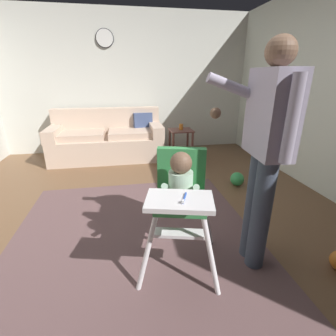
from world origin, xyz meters
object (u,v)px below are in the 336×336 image
(wall_clock, at_px, (105,38))
(toy_ball, at_px, (237,179))
(adult_standing, at_px, (266,150))
(couch, at_px, (108,140))
(side_table, at_px, (181,137))
(sippy_cup, at_px, (181,127))
(high_chair, at_px, (181,190))

(wall_clock, bearing_deg, toy_ball, -50.16)
(adult_standing, height_order, wall_clock, wall_clock)
(couch, bearing_deg, side_table, 78.39)
(side_table, bearing_deg, couch, 168.39)
(couch, height_order, side_table, couch)
(wall_clock, bearing_deg, sippy_cup, -31.22)
(couch, distance_m, sippy_cup, 1.33)
(high_chair, distance_m, side_table, 2.71)
(adult_standing, relative_size, sippy_cup, 16.49)
(toy_ball, distance_m, wall_clock, 3.30)
(couch, bearing_deg, high_chair, 13.03)
(adult_standing, distance_m, toy_ball, 1.69)
(couch, height_order, toy_ball, couch)
(high_chair, xyz_separation_m, adult_standing, (0.58, -0.05, 0.28))
(high_chair, relative_size, adult_standing, 0.57)
(high_chair, bearing_deg, couch, -152.49)
(adult_standing, distance_m, side_table, 2.74)
(couch, distance_m, wall_clock, 1.76)
(adult_standing, bearing_deg, toy_ball, -105.54)
(couch, xyz_separation_m, sippy_cup, (1.29, -0.26, 0.24))
(high_chair, bearing_deg, wall_clock, -155.32)
(high_chair, relative_size, side_table, 1.82)
(high_chair, height_order, adult_standing, adult_standing)
(adult_standing, height_order, side_table, adult_standing)
(side_table, bearing_deg, toy_ball, -69.48)
(high_chair, height_order, side_table, high_chair)
(adult_standing, xyz_separation_m, side_table, (0.03, 2.68, -0.55))
(couch, height_order, high_chair, high_chair)
(high_chair, bearing_deg, adult_standing, 99.14)
(adult_standing, bearing_deg, couch, -61.73)
(adult_standing, height_order, sippy_cup, adult_standing)
(toy_ball, height_order, wall_clock, wall_clock)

